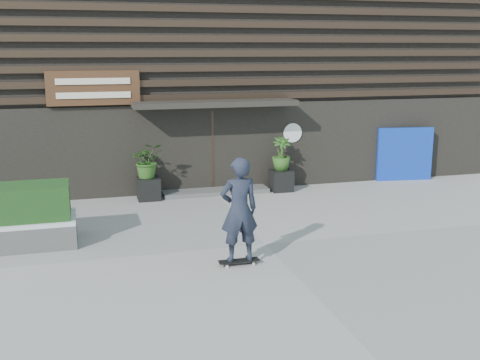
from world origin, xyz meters
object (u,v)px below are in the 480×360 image
object	(u,v)px
planter_pot_right	(281,180)
skateboarder	(239,210)
planter_pot_left	(149,189)
blue_tarp	(405,154)

from	to	relation	value
planter_pot_right	skateboarder	xyz separation A→B (m)	(-2.74, -5.41, 0.78)
planter_pot_left	planter_pot_right	size ratio (longest dim) A/B	1.00
planter_pot_right	skateboarder	world-z (taller)	skateboarder
planter_pot_left	blue_tarp	world-z (taller)	blue_tarp
planter_pot_right	blue_tarp	bearing A→B (deg)	4.14
planter_pot_right	blue_tarp	distance (m)	4.19
planter_pot_right	skateboarder	distance (m)	6.12
planter_pot_right	skateboarder	size ratio (longest dim) A/B	0.29
planter_pot_left	skateboarder	distance (m)	5.57
blue_tarp	planter_pot_left	bearing A→B (deg)	-170.26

